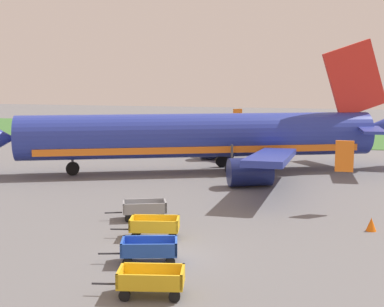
{
  "coord_description": "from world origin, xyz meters",
  "views": [
    {
      "loc": [
        7.18,
        -24.21,
        8.5
      ],
      "look_at": [
        -1.99,
        13.94,
        2.8
      ],
      "focal_mm": 52.76,
      "sensor_mm": 36.0,
      "label": 1
    }
  ],
  "objects_px": {
    "baggage_cart_second_in_row": "(151,281)",
    "baggage_cart_third_in_row": "(149,250)",
    "baggage_cart_fourth_in_row": "(154,227)",
    "baggage_cart_far_end": "(144,209)",
    "airplane": "(210,136)",
    "traffic_cone_near_plane": "(371,224)"
  },
  "relations": [
    {
      "from": "baggage_cart_second_in_row",
      "to": "baggage_cart_third_in_row",
      "type": "distance_m",
      "value": 3.78
    },
    {
      "from": "baggage_cart_third_in_row",
      "to": "baggage_cart_fourth_in_row",
      "type": "distance_m",
      "value": 3.81
    },
    {
      "from": "baggage_cart_third_in_row",
      "to": "baggage_cart_far_end",
      "type": "bearing_deg",
      "value": 109.94
    },
    {
      "from": "airplane",
      "to": "baggage_cart_third_in_row",
      "type": "height_order",
      "value": "airplane"
    },
    {
      "from": "baggage_cart_third_in_row",
      "to": "traffic_cone_near_plane",
      "type": "xyz_separation_m",
      "value": [
        10.06,
        7.68,
        -0.23
      ]
    },
    {
      "from": "airplane",
      "to": "traffic_cone_near_plane",
      "type": "relative_size",
      "value": 49.19
    },
    {
      "from": "baggage_cart_second_in_row",
      "to": "baggage_cart_fourth_in_row",
      "type": "relative_size",
      "value": 1.0
    },
    {
      "from": "baggage_cart_third_in_row",
      "to": "baggage_cart_far_end",
      "type": "height_order",
      "value": "same"
    },
    {
      "from": "airplane",
      "to": "baggage_cart_second_in_row",
      "type": "height_order",
      "value": "airplane"
    },
    {
      "from": "baggage_cart_third_in_row",
      "to": "baggage_cart_far_end",
      "type": "distance_m",
      "value": 7.63
    },
    {
      "from": "baggage_cart_second_in_row",
      "to": "traffic_cone_near_plane",
      "type": "relative_size",
      "value": 4.93
    },
    {
      "from": "baggage_cart_fourth_in_row",
      "to": "baggage_cart_far_end",
      "type": "xyz_separation_m",
      "value": [
        -1.69,
        3.47,
        0.0
      ]
    },
    {
      "from": "baggage_cart_second_in_row",
      "to": "baggage_cart_far_end",
      "type": "xyz_separation_m",
      "value": [
        -3.82,
        10.75,
        0.0
      ]
    },
    {
      "from": "airplane",
      "to": "baggage_cart_fourth_in_row",
      "type": "height_order",
      "value": "airplane"
    },
    {
      "from": "airplane",
      "to": "baggage_cart_third_in_row",
      "type": "xyz_separation_m",
      "value": [
        2.11,
        -23.47,
        -2.45
      ]
    },
    {
      "from": "baggage_cart_second_in_row",
      "to": "traffic_cone_near_plane",
      "type": "xyz_separation_m",
      "value": [
        8.84,
        11.26,
        -0.23
      ]
    },
    {
      "from": "airplane",
      "to": "baggage_cart_third_in_row",
      "type": "relative_size",
      "value": 10.0
    },
    {
      "from": "airplane",
      "to": "traffic_cone_near_plane",
      "type": "height_order",
      "value": "airplane"
    },
    {
      "from": "baggage_cart_second_in_row",
      "to": "traffic_cone_near_plane",
      "type": "height_order",
      "value": "baggage_cart_second_in_row"
    },
    {
      "from": "baggage_cart_far_end",
      "to": "airplane",
      "type": "bearing_deg",
      "value": 88.27
    },
    {
      "from": "baggage_cart_fourth_in_row",
      "to": "baggage_cart_far_end",
      "type": "height_order",
      "value": "same"
    },
    {
      "from": "airplane",
      "to": "baggage_cart_third_in_row",
      "type": "bearing_deg",
      "value": -84.87
    }
  ]
}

